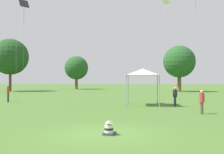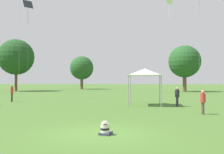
{
  "view_description": "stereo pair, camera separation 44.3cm",
  "coord_description": "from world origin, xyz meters",
  "px_view_note": "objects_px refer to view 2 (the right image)",
  "views": [
    {
      "loc": [
        0.96,
        -10.82,
        2.2
      ],
      "look_at": [
        0.08,
        5.77,
        2.43
      ],
      "focal_mm": 42.0,
      "sensor_mm": 36.0,
      "label": 1
    },
    {
      "loc": [
        1.4,
        -10.79,
        2.2
      ],
      "look_at": [
        0.08,
        5.77,
        2.43
      ],
      "focal_mm": 42.0,
      "sensor_mm": 36.0,
      "label": 2
    }
  ],
  "objects_px": {
    "person_standing_3": "(177,95)",
    "kite_1": "(169,4)",
    "seated_toddler": "(105,129)",
    "kite_4": "(28,7)",
    "person_standing_4": "(203,100)",
    "canopy_tent": "(145,72)",
    "distant_tree_2": "(16,57)",
    "person_standing_0": "(12,92)",
    "distant_tree_1": "(82,68)",
    "distant_tree_0": "(184,62)"
  },
  "relations": [
    {
      "from": "person_standing_4",
      "to": "distant_tree_1",
      "type": "bearing_deg",
      "value": -5.66
    },
    {
      "from": "person_standing_4",
      "to": "distant_tree_2",
      "type": "bearing_deg",
      "value": 13.77
    },
    {
      "from": "seated_toddler",
      "to": "kite_4",
      "type": "bearing_deg",
      "value": 134.0
    },
    {
      "from": "distant_tree_1",
      "to": "canopy_tent",
      "type": "bearing_deg",
      "value": -71.75
    },
    {
      "from": "person_standing_3",
      "to": "kite_1",
      "type": "bearing_deg",
      "value": -88.43
    },
    {
      "from": "kite_1",
      "to": "person_standing_4",
      "type": "bearing_deg",
      "value": -157.57
    },
    {
      "from": "person_standing_3",
      "to": "kite_1",
      "type": "distance_m",
      "value": 13.08
    },
    {
      "from": "kite_1",
      "to": "kite_4",
      "type": "distance_m",
      "value": 16.86
    },
    {
      "from": "person_standing_3",
      "to": "distant_tree_2",
      "type": "relative_size",
      "value": 0.15
    },
    {
      "from": "kite_4",
      "to": "person_standing_0",
      "type": "bearing_deg",
      "value": -87.7
    },
    {
      "from": "canopy_tent",
      "to": "distant_tree_0",
      "type": "relative_size",
      "value": 0.35
    },
    {
      "from": "kite_1",
      "to": "distant_tree_1",
      "type": "xyz_separation_m",
      "value": [
        -17.17,
        35.18,
        -5.72
      ]
    },
    {
      "from": "kite_1",
      "to": "distant_tree_0",
      "type": "xyz_separation_m",
      "value": [
        6.06,
        22.1,
        -5.17
      ]
    },
    {
      "from": "person_standing_3",
      "to": "canopy_tent",
      "type": "distance_m",
      "value": 3.41
    },
    {
      "from": "person_standing_3",
      "to": "canopy_tent",
      "type": "height_order",
      "value": "canopy_tent"
    },
    {
      "from": "seated_toddler",
      "to": "kite_4",
      "type": "distance_m",
      "value": 25.7
    },
    {
      "from": "person_standing_3",
      "to": "canopy_tent",
      "type": "xyz_separation_m",
      "value": [
        -2.68,
        0.77,
        1.96
      ]
    },
    {
      "from": "kite_1",
      "to": "distant_tree_1",
      "type": "bearing_deg",
      "value": 46.82
    },
    {
      "from": "canopy_tent",
      "to": "seated_toddler",
      "type": "bearing_deg",
      "value": -99.72
    },
    {
      "from": "person_standing_3",
      "to": "seated_toddler",
      "type": "bearing_deg",
      "value": 72.38
    },
    {
      "from": "canopy_tent",
      "to": "kite_1",
      "type": "xyz_separation_m",
      "value": [
        3.11,
        7.45,
        8.21
      ]
    },
    {
      "from": "canopy_tent",
      "to": "distant_tree_0",
      "type": "height_order",
      "value": "distant_tree_0"
    },
    {
      "from": "person_standing_0",
      "to": "canopy_tent",
      "type": "distance_m",
      "value": 13.92
    },
    {
      "from": "person_standing_4",
      "to": "distant_tree_2",
      "type": "relative_size",
      "value": 0.15
    },
    {
      "from": "kite_4",
      "to": "distant_tree_1",
      "type": "distance_m",
      "value": 35.62
    },
    {
      "from": "kite_1",
      "to": "distant_tree_2",
      "type": "height_order",
      "value": "kite_1"
    },
    {
      "from": "seated_toddler",
      "to": "distant_tree_0",
      "type": "distance_m",
      "value": 44.12
    },
    {
      "from": "distant_tree_2",
      "to": "person_standing_3",
      "type": "bearing_deg",
      "value": -47.06
    },
    {
      "from": "kite_1",
      "to": "kite_4",
      "type": "relative_size",
      "value": 1.0
    },
    {
      "from": "person_standing_4",
      "to": "person_standing_0",
      "type": "bearing_deg",
      "value": 37.49
    },
    {
      "from": "canopy_tent",
      "to": "kite_1",
      "type": "height_order",
      "value": "kite_1"
    },
    {
      "from": "seated_toddler",
      "to": "distant_tree_2",
      "type": "bearing_deg",
      "value": 132.95
    },
    {
      "from": "seated_toddler",
      "to": "kite_1",
      "type": "relative_size",
      "value": 0.05
    },
    {
      "from": "person_standing_4",
      "to": "kite_4",
      "type": "xyz_separation_m",
      "value": [
        -17.24,
        13.28,
        10.24
      ]
    },
    {
      "from": "canopy_tent",
      "to": "distant_tree_1",
      "type": "xyz_separation_m",
      "value": [
        -14.05,
        42.63,
        2.49
      ]
    },
    {
      "from": "person_standing_3",
      "to": "distant_tree_2",
      "type": "height_order",
      "value": "distant_tree_2"
    },
    {
      "from": "person_standing_0",
      "to": "canopy_tent",
      "type": "bearing_deg",
      "value": 83.27
    },
    {
      "from": "kite_4",
      "to": "distant_tree_0",
      "type": "bearing_deg",
      "value": 43.12
    },
    {
      "from": "person_standing_0",
      "to": "distant_tree_1",
      "type": "xyz_separation_m",
      "value": [
        -0.56,
        39.81,
        4.37
      ]
    },
    {
      "from": "canopy_tent",
      "to": "distant_tree_2",
      "type": "height_order",
      "value": "distant_tree_2"
    },
    {
      "from": "person_standing_3",
      "to": "distant_tree_0",
      "type": "relative_size",
      "value": 0.18
    },
    {
      "from": "person_standing_4",
      "to": "seated_toddler",
      "type": "bearing_deg",
      "value": 115.03
    },
    {
      "from": "distant_tree_1",
      "to": "distant_tree_2",
      "type": "bearing_deg",
      "value": -129.79
    },
    {
      "from": "person_standing_3",
      "to": "canopy_tent",
      "type": "bearing_deg",
      "value": -11.47
    },
    {
      "from": "kite_4",
      "to": "person_standing_3",
      "type": "bearing_deg",
      "value": -27.45
    },
    {
      "from": "person_standing_4",
      "to": "canopy_tent",
      "type": "distance_m",
      "value": 7.06
    },
    {
      "from": "person_standing_0",
      "to": "seated_toddler",
      "type": "bearing_deg",
      "value": 41.21
    },
    {
      "from": "person_standing_4",
      "to": "distant_tree_0",
      "type": "relative_size",
      "value": 0.17
    },
    {
      "from": "person_standing_4",
      "to": "distant_tree_0",
      "type": "xyz_separation_m",
      "value": [
        5.68,
        35.36,
        5.03
      ]
    },
    {
      "from": "person_standing_0",
      "to": "distant_tree_0",
      "type": "distance_m",
      "value": 35.38
    }
  ]
}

